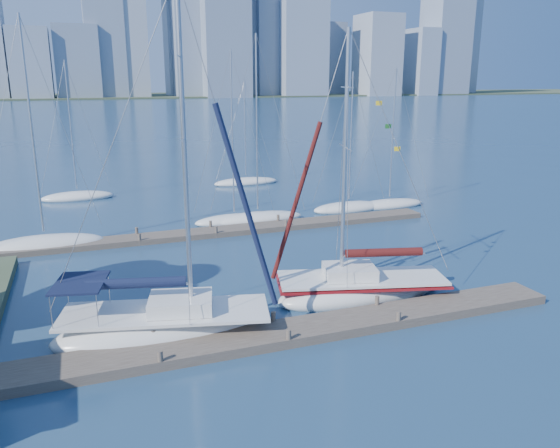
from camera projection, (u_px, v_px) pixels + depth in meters
name	position (u px, v px, depth m)	size (l,w,h in m)	color
ground	(281.00, 338.00, 22.41)	(700.00, 700.00, 0.00)	navy
near_dock	(281.00, 334.00, 22.36)	(26.00, 2.00, 0.40)	#453B32
far_dock	(228.00, 231.00, 37.54)	(30.00, 1.80, 0.36)	#453B32
far_shore	(88.00, 97.00, 312.53)	(800.00, 100.00, 1.50)	#38472D
sailboat_navy	(165.00, 311.00, 22.46)	(9.58, 5.05, 14.58)	silver
sailboat_maroon	(361.00, 277.00, 26.49)	(9.10, 4.93, 13.08)	silver
bg_boat_0	(45.00, 244.00, 34.17)	(7.60, 4.29, 14.31)	silver
bg_boat_2	(234.00, 219.00, 40.31)	(6.22, 3.78, 12.54)	silver
bg_boat_3	(258.00, 218.00, 40.62)	(7.31, 4.34, 13.67)	silver
bg_boat_4	(349.00, 207.00, 44.02)	(6.27, 2.67, 11.17)	silver
bg_boat_5	(389.00, 204.00, 45.22)	(6.56, 4.37, 11.47)	silver
bg_boat_6	(78.00, 196.00, 48.08)	(6.42, 4.01, 12.16)	silver
bg_boat_7	(246.00, 182.00, 54.96)	(6.83, 3.28, 10.35)	silver
skyline	(132.00, 24.00, 283.96)	(503.56, 51.31, 121.59)	gray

